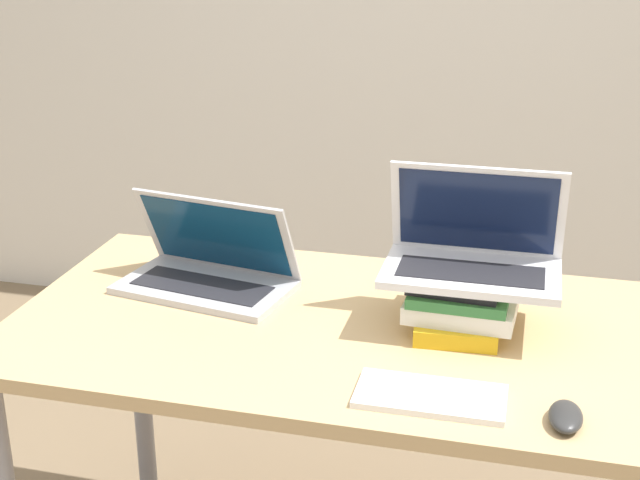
# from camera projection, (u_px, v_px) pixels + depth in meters

# --- Properties ---
(desk) EXTENTS (1.42, 0.75, 0.77)m
(desk) POSITION_uv_depth(u_px,v_px,m) (350.00, 362.00, 1.87)
(desk) COLOR tan
(desk) RESTS_ON ground_plane
(laptop_left) EXTENTS (0.41, 0.28, 0.21)m
(laptop_left) POSITION_uv_depth(u_px,v_px,m) (209.00, 269.00, 2.00)
(laptop_left) COLOR #B2B2B7
(laptop_left) RESTS_ON desk
(book_stack) EXTENTS (0.23, 0.25, 0.11)m
(book_stack) POSITION_uv_depth(u_px,v_px,m) (461.00, 299.00, 1.82)
(book_stack) COLOR gold
(book_stack) RESTS_ON desk
(laptop_on_books) EXTENTS (0.35, 0.22, 0.22)m
(laptop_on_books) POSITION_uv_depth(u_px,v_px,m) (473.00, 252.00, 1.78)
(laptop_on_books) COLOR silver
(laptop_on_books) RESTS_ON book_stack
(wireless_keyboard) EXTENTS (0.26, 0.13, 0.01)m
(wireless_keyboard) POSITION_uv_depth(u_px,v_px,m) (430.00, 396.00, 1.56)
(wireless_keyboard) COLOR white
(wireless_keyboard) RESTS_ON desk
(mouse) EXTENTS (0.06, 0.10, 0.03)m
(mouse) POSITION_uv_depth(u_px,v_px,m) (566.00, 416.00, 1.48)
(mouse) COLOR #2D2D2D
(mouse) RESTS_ON desk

